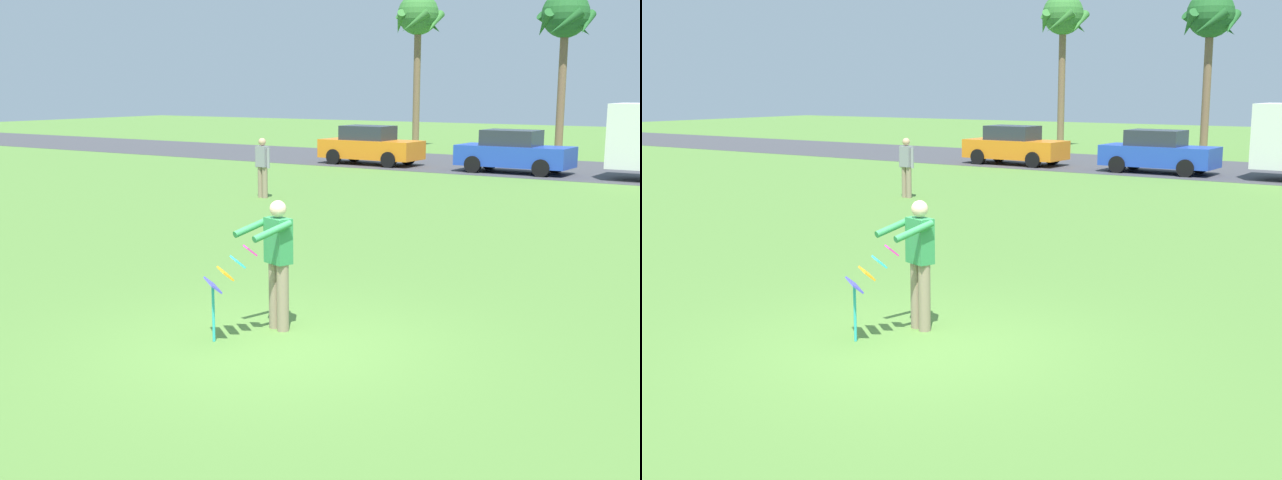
{
  "view_description": "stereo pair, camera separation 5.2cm",
  "coord_description": "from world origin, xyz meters",
  "views": [
    {
      "loc": [
        5.77,
        -7.85,
        3.18
      ],
      "look_at": [
        -0.36,
        1.55,
        1.05
      ],
      "focal_mm": 45.5,
      "sensor_mm": 36.0,
      "label": 1
    },
    {
      "loc": [
        5.81,
        -7.83,
        3.18
      ],
      "look_at": [
        -0.36,
        1.55,
        1.05
      ],
      "focal_mm": 45.5,
      "sensor_mm": 36.0,
      "label": 2
    }
  ],
  "objects": [
    {
      "name": "ground_plane",
      "position": [
        0.0,
        0.0,
        0.0
      ],
      "size": [
        120.0,
        120.0,
        0.0
      ],
      "primitive_type": "plane",
      "color": "#568438"
    },
    {
      "name": "person_kite_flyer",
      "position": [
        -0.36,
        0.53,
        0.95
      ],
      "size": [
        0.69,
        0.75,
        1.73
      ],
      "color": "gray",
      "rests_on": "ground"
    },
    {
      "name": "kite_held",
      "position": [
        -0.63,
        -0.21,
        0.82
      ],
      "size": [
        0.68,
        0.72,
        1.21
      ],
      "color": "#D83399",
      "rests_on": "ground"
    },
    {
      "name": "parked_car_orange",
      "position": [
        -10.84,
        21.42,
        0.77
      ],
      "size": [
        4.23,
        1.89,
        1.6
      ],
      "color": "orange",
      "rests_on": "ground"
    },
    {
      "name": "parked_car_blue",
      "position": [
        -4.69,
        21.42,
        0.77
      ],
      "size": [
        4.22,
        1.87,
        1.6
      ],
      "color": "#2347B7",
      "rests_on": "ground"
    },
    {
      "name": "palm_tree_left_near",
      "position": [
        -13.45,
        30.87,
        6.52
      ],
      "size": [
        2.58,
        2.71,
        7.89
      ],
      "color": "brown",
      "rests_on": "ground"
    },
    {
      "name": "palm_tree_right_near",
      "position": [
        -5.41,
        29.34,
        6.08
      ],
      "size": [
        2.58,
        2.71,
        7.42
      ],
      "color": "brown",
      "rests_on": "ground"
    },
    {
      "name": "person_walker_near",
      "position": [
        -8.39,
        10.83,
        0.93
      ],
      "size": [
        0.56,
        0.27,
        1.73
      ],
      "color": "gray",
      "rests_on": "ground"
    }
  ]
}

